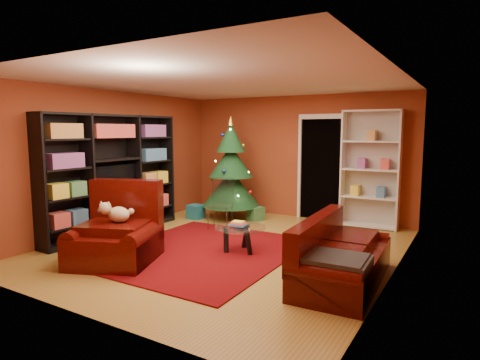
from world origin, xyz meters
The scene contains 17 objects.
floor centered at (0.00, 0.00, -0.03)m, with size 5.00×5.50×0.05m, color olive.
ceiling centered at (0.00, 0.00, 2.62)m, with size 5.00×5.50×0.05m, color silver.
wall_back centered at (0.00, 2.77, 1.30)m, with size 5.00×0.05×2.60m, color #984022.
wall_left centered at (-2.52, 0.00, 1.30)m, with size 0.05×5.50×2.60m, color #984022.
wall_right centered at (2.52, 0.00, 1.30)m, with size 0.05×5.50×2.60m, color #984022.
doorway centered at (0.60, 2.73, 1.05)m, with size 1.06×0.60×2.16m, color black, non-canonical shape.
rug centered at (-0.22, -0.39, 0.01)m, with size 2.65×3.09×0.02m, color #620609.
media_unit centered at (-2.27, -0.29, 1.07)m, with size 0.43×2.80×2.15m, color black, non-canonical shape.
christmas_tree centered at (-1.11, 1.89, 1.05)m, with size 1.22×1.22×2.17m, color #113A1B, non-canonical shape.
gift_box_teal centered at (-1.73, 1.45, 0.15)m, with size 0.30×0.30×0.30m, color #176279.
gift_box_green centered at (-0.55, 1.97, 0.14)m, with size 0.28×0.28×0.28m, color #327242.
white_bookshelf centered at (1.61, 2.57, 1.12)m, with size 1.07×0.38×2.31m, color white, non-canonical shape.
armchair centered at (-0.98, -1.42, 0.46)m, with size 1.18×1.18×0.92m, color #340604, non-canonical shape.
dog centered at (-0.95, -1.36, 0.69)m, with size 0.40×0.30×0.30m, color beige, non-canonical shape.
sofa centered at (2.02, -0.50, 0.40)m, with size 1.88×0.85×0.81m, color #340604, non-canonical shape.
coffee_table centered at (0.30, -0.11, 0.21)m, with size 0.78×0.78×0.49m, color gray, non-canonical shape.
acrylic_chair centered at (-0.79, 1.00, 0.44)m, with size 0.45×0.49×0.87m, color #66605B, non-canonical shape.
Camera 1 is at (3.36, -5.26, 1.87)m, focal length 30.00 mm.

